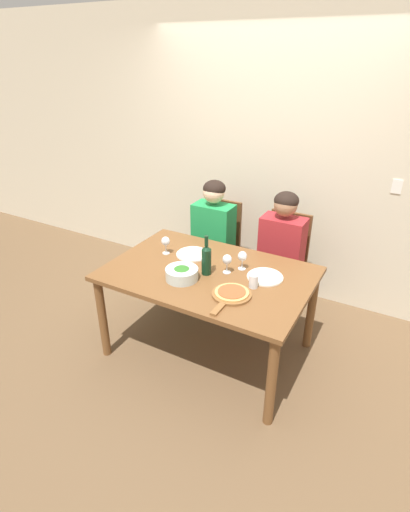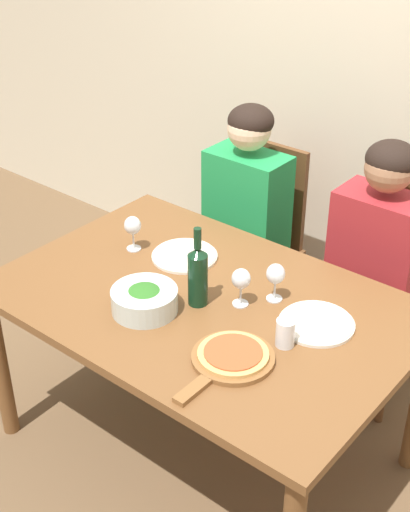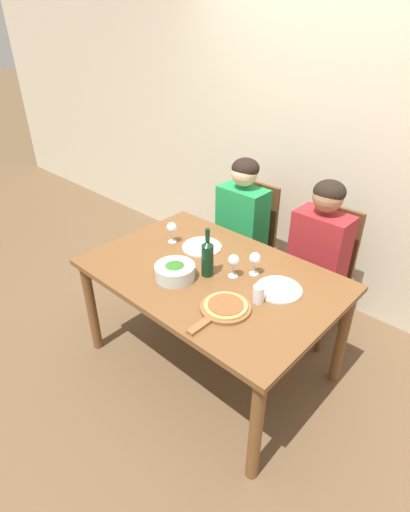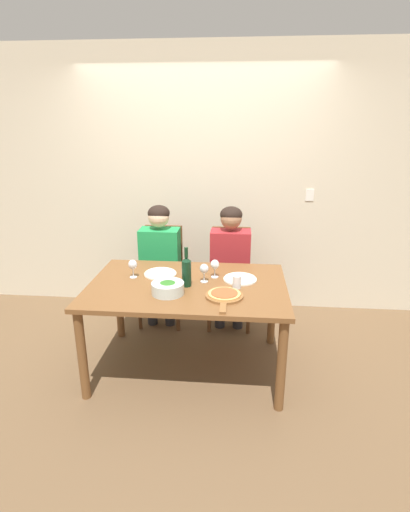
% 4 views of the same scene
% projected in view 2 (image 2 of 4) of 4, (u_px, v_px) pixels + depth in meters
% --- Properties ---
extents(ground_plane, '(40.00, 40.00, 0.00)m').
position_uv_depth(ground_plane, '(204.00, 445.00, 3.03)').
color(ground_plane, brown).
extents(back_wall, '(10.00, 0.06, 2.70)m').
position_uv_depth(back_wall, '(385.00, 64.00, 3.20)').
color(back_wall, beige).
rests_on(back_wall, ground).
extents(dining_table, '(1.55, 1.03, 0.75)m').
position_uv_depth(dining_table, '(204.00, 318.00, 2.69)').
color(dining_table, brown).
rests_on(dining_table, ground).
extents(chair_left, '(0.42, 0.42, 0.97)m').
position_uv_depth(chair_left, '(257.00, 236.00, 3.56)').
color(chair_left, brown).
rests_on(chair_left, ground).
extents(chair_right, '(0.42, 0.42, 0.97)m').
position_uv_depth(chair_right, '(382.00, 284.00, 3.19)').
color(chair_right, brown).
rests_on(chair_right, ground).
extents(person_woman, '(0.47, 0.51, 1.21)m').
position_uv_depth(person_woman, '(245.00, 205.00, 3.37)').
color(person_woman, '#28282D').
rests_on(person_woman, ground).
extents(person_man, '(0.47, 0.51, 1.21)m').
position_uv_depth(person_man, '(376.00, 251.00, 2.99)').
color(person_man, '#28282D').
rests_on(person_man, ground).
extents(wine_bottle, '(0.07, 0.07, 0.31)m').
position_uv_depth(wine_bottle, '(197.00, 274.00, 2.56)').
color(wine_bottle, black).
rests_on(wine_bottle, dining_table).
extents(broccoli_bowl, '(0.24, 0.24, 0.09)m').
position_uv_depth(broccoli_bowl, '(145.00, 300.00, 2.56)').
color(broccoli_bowl, silver).
rests_on(broccoli_bowl, dining_table).
extents(dinner_plate_left, '(0.27, 0.27, 0.02)m').
position_uv_depth(dinner_plate_left, '(185.00, 255.00, 2.90)').
color(dinner_plate_left, silver).
rests_on(dinner_plate_left, dining_table).
extents(dinner_plate_right, '(0.27, 0.27, 0.02)m').
position_uv_depth(dinner_plate_right, '(317.00, 323.00, 2.50)').
color(dinner_plate_right, silver).
rests_on(dinner_plate_right, dining_table).
extents(pizza_on_board, '(0.28, 0.42, 0.04)m').
position_uv_depth(pizza_on_board, '(231.00, 357.00, 2.33)').
color(pizza_on_board, brown).
rests_on(pizza_on_board, dining_table).
extents(wine_glass_left, '(0.07, 0.07, 0.15)m').
position_uv_depth(wine_glass_left, '(133.00, 227.00, 2.91)').
color(wine_glass_left, silver).
rests_on(wine_glass_left, dining_table).
extents(wine_glass_right, '(0.07, 0.07, 0.15)m').
position_uv_depth(wine_glass_right, '(276.00, 275.00, 2.59)').
color(wine_glass_right, silver).
rests_on(wine_glass_right, dining_table).
extents(wine_glass_centre, '(0.07, 0.07, 0.15)m').
position_uv_depth(wine_glass_centre, '(241.00, 280.00, 2.56)').
color(wine_glass_centre, silver).
rests_on(wine_glass_centre, dining_table).
extents(water_tumbler, '(0.07, 0.07, 0.10)m').
position_uv_depth(water_tumbler, '(285.00, 333.00, 2.38)').
color(water_tumbler, silver).
rests_on(water_tumbler, dining_table).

